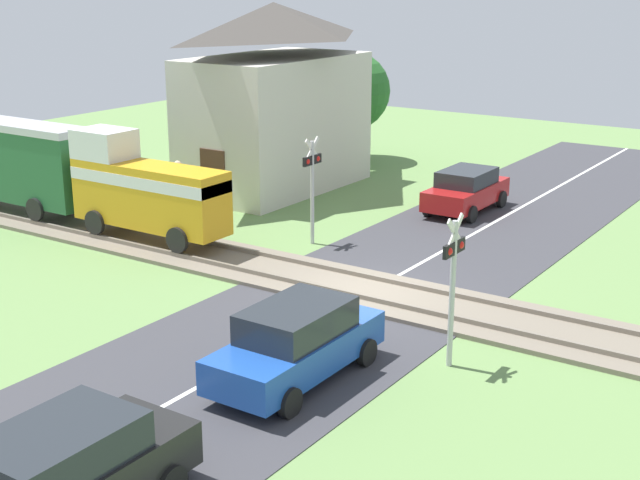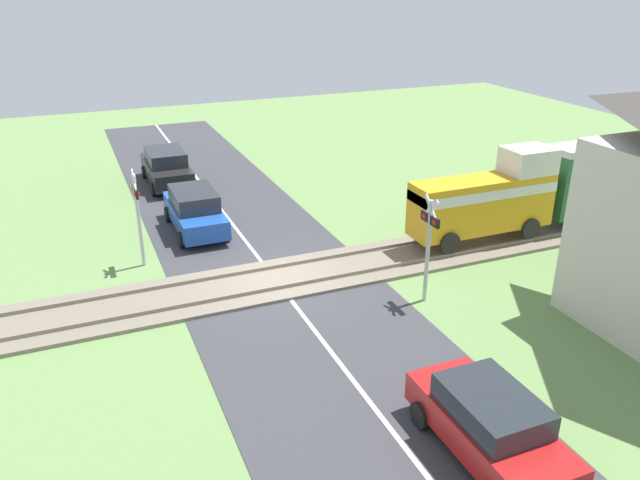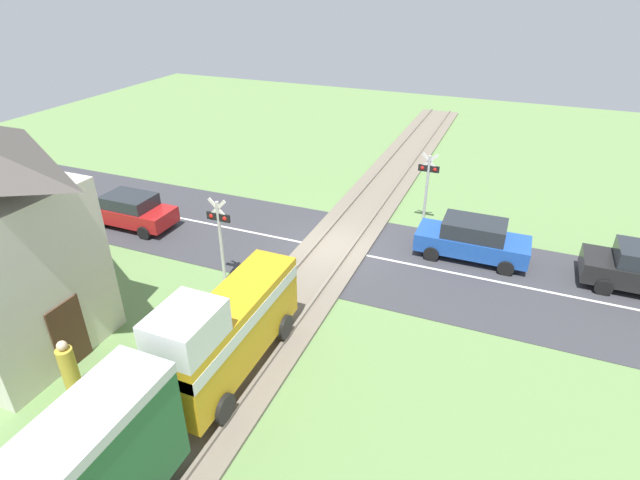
% 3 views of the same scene
% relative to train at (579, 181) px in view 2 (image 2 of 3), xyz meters
% --- Properties ---
extents(ground_plane, '(60.00, 60.00, 0.00)m').
position_rel_train_xyz_m(ground_plane, '(0.00, -12.12, -1.87)').
color(ground_plane, '#66894C').
extents(road_surface, '(48.00, 6.40, 0.02)m').
position_rel_train_xyz_m(road_surface, '(0.00, -12.12, -1.86)').
color(road_surface, '#38383D').
rests_on(road_surface, ground_plane).
extents(track_bed, '(2.80, 48.00, 0.24)m').
position_rel_train_xyz_m(track_bed, '(0.00, -12.12, -1.80)').
color(track_bed, '#756B5B').
rests_on(track_bed, ground_plane).
extents(train, '(1.58, 13.80, 3.18)m').
position_rel_train_xyz_m(train, '(0.00, 0.00, 0.00)').
color(train, gold).
rests_on(train, track_bed).
extents(car_near_crossing, '(4.29, 1.84, 1.63)m').
position_rel_train_xyz_m(car_near_crossing, '(-5.25, -13.56, -1.03)').
color(car_near_crossing, '#1E4CA8').
rests_on(car_near_crossing, ground_plane).
extents(car_far_side, '(3.89, 1.80, 1.51)m').
position_rel_train_xyz_m(car_far_side, '(9.03, -10.68, -1.08)').
color(car_far_side, '#A81919').
rests_on(car_far_side, ground_plane).
extents(car_behind_queue, '(4.39, 1.92, 1.65)m').
position_rel_train_xyz_m(car_behind_queue, '(-11.35, -13.56, -1.02)').
color(car_behind_queue, black).
rests_on(car_behind_queue, ground_plane).
extents(crossing_signal_west_approach, '(0.90, 0.18, 3.32)m').
position_rel_train_xyz_m(crossing_signal_west_approach, '(-2.88, -15.85, 0.24)').
color(crossing_signal_west_approach, '#B7B7B7').
rests_on(crossing_signal_west_approach, ground_plane).
extents(crossing_signal_east_approach, '(0.90, 0.18, 3.32)m').
position_rel_train_xyz_m(crossing_signal_east_approach, '(2.88, -8.39, 0.24)').
color(crossing_signal_east_approach, '#B7B7B7').
rests_on(crossing_signal_east_approach, ground_plane).
extents(pedestrian_by_station, '(0.43, 0.43, 1.75)m').
position_rel_train_xyz_m(pedestrian_by_station, '(3.71, -2.11, -1.08)').
color(pedestrian_by_station, gold).
rests_on(pedestrian_by_station, ground_plane).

